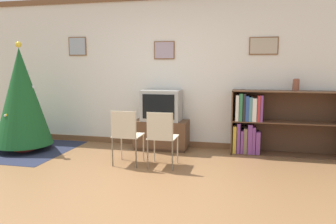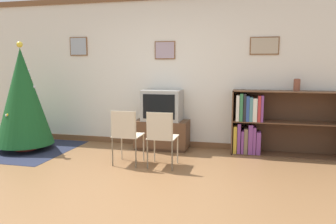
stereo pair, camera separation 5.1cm
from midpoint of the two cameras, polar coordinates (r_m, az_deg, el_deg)
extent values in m
plane|color=brown|center=(3.91, -9.61, -13.94)|extent=(24.00, 24.00, 0.00)
cube|color=silver|center=(5.95, -0.78, 7.02)|extent=(8.94, 0.08, 2.70)
cube|color=brown|center=(6.06, -0.88, -5.37)|extent=(8.94, 0.03, 0.10)
cube|color=brown|center=(6.53, -15.70, 10.95)|extent=(0.36, 0.02, 0.35)
cube|color=#9EA8B2|center=(6.51, -15.75, 10.95)|extent=(0.32, 0.01, 0.31)
cube|color=brown|center=(5.90, -0.89, 10.71)|extent=(0.37, 0.02, 0.32)
cube|color=#A893A3|center=(5.89, -0.92, 10.71)|extent=(0.34, 0.01, 0.28)
cube|color=brown|center=(5.74, 16.07, 11.01)|extent=(0.47, 0.02, 0.29)
cube|color=tan|center=(5.72, 16.08, 11.02)|extent=(0.43, 0.01, 0.26)
cube|color=#23283D|center=(6.27, -23.86, -6.06)|extent=(1.54, 1.66, 0.01)
cylinder|color=maroon|center=(6.25, -23.89, -5.58)|extent=(0.36, 0.36, 0.10)
cone|color=#195123|center=(6.12, -24.35, 2.43)|extent=(0.96, 0.96, 1.65)
sphere|color=yellow|center=(6.10, -24.84, 10.63)|extent=(0.10, 0.10, 0.10)
sphere|color=silver|center=(6.06, -22.73, 4.03)|extent=(0.06, 0.06, 0.06)
sphere|color=red|center=(6.51, -25.82, -1.97)|extent=(0.06, 0.06, 0.06)
sphere|color=red|center=(6.21, -24.77, 6.39)|extent=(0.05, 0.05, 0.05)
sphere|color=gold|center=(5.96, -26.53, -0.49)|extent=(0.04, 0.04, 0.04)
sphere|color=silver|center=(6.17, -23.99, 6.86)|extent=(0.06, 0.06, 0.06)
sphere|color=silver|center=(5.98, -26.69, -0.57)|extent=(0.05, 0.05, 0.05)
sphere|color=silver|center=(6.10, -23.58, 6.67)|extent=(0.05, 0.05, 0.05)
cube|color=#412A1A|center=(5.83, -1.36, -6.16)|extent=(0.89, 0.44, 0.05)
cube|color=brown|center=(5.77, -1.37, -3.71)|extent=(0.92, 0.46, 0.46)
cube|color=#9E9E99|center=(5.69, -1.38, 1.19)|extent=(0.67, 0.44, 0.53)
cube|color=black|center=(5.48, -1.97, 0.91)|extent=(0.55, 0.01, 0.42)
cube|color=beige|center=(4.91, -7.25, -4.05)|extent=(0.40, 0.40, 0.02)
cube|color=beige|center=(4.70, -8.11, -2.17)|extent=(0.35, 0.01, 0.38)
cylinder|color=beige|center=(5.19, -8.38, -5.91)|extent=(0.02, 0.02, 0.42)
cylinder|color=beige|center=(5.07, -4.58, -6.18)|extent=(0.02, 0.02, 0.42)
cylinder|color=beige|center=(4.87, -9.95, -6.89)|extent=(0.02, 0.02, 0.42)
cylinder|color=beige|center=(4.74, -5.91, -7.21)|extent=(0.02, 0.02, 0.42)
cylinder|color=beige|center=(4.82, -10.00, -4.62)|extent=(0.02, 0.02, 0.82)
cylinder|color=beige|center=(4.69, -5.94, -4.89)|extent=(0.02, 0.02, 0.82)
cube|color=beige|center=(4.76, -1.19, -4.39)|extent=(0.40, 0.40, 0.02)
cube|color=beige|center=(4.54, -1.80, -2.46)|extent=(0.35, 0.01, 0.38)
cylinder|color=beige|center=(5.02, -2.67, -6.30)|extent=(0.02, 0.02, 0.42)
cylinder|color=beige|center=(4.94, 1.38, -6.55)|extent=(0.02, 0.02, 0.42)
cylinder|color=beige|center=(4.69, -3.88, -7.36)|extent=(0.02, 0.02, 0.42)
cylinder|color=beige|center=(4.60, 0.45, -7.65)|extent=(0.02, 0.02, 0.42)
cylinder|color=beige|center=(4.64, -3.90, -5.01)|extent=(0.02, 0.02, 0.82)
cylinder|color=beige|center=(4.55, 0.46, -5.26)|extent=(0.02, 0.02, 0.82)
cube|color=brown|center=(5.61, 10.85, -1.61)|extent=(0.02, 0.36, 1.06)
cube|color=brown|center=(5.58, 19.95, 3.39)|extent=(1.76, 0.36, 0.02)
cube|color=brown|center=(5.76, 19.45, -6.99)|extent=(1.76, 0.36, 0.02)
cube|color=brown|center=(5.64, 19.70, -1.67)|extent=(1.72, 0.36, 0.02)
cube|color=#492F1E|center=(5.82, 19.50, -1.59)|extent=(1.76, 0.01, 1.06)
cube|color=gold|center=(5.64, 11.30, -4.54)|extent=(0.06, 0.30, 0.45)
cube|color=#7A3D7F|center=(5.60, 11.93, -4.40)|extent=(0.05, 0.22, 0.50)
cube|color=#7A3D7F|center=(5.64, 12.51, -4.94)|extent=(0.04, 0.29, 0.38)
cube|color=#756047|center=(5.64, 13.07, -4.76)|extent=(0.06, 0.29, 0.42)
cube|color=#7A3D7F|center=(5.61, 13.82, -4.48)|extent=(0.07, 0.26, 0.49)
cube|color=#7A3D7F|center=(5.64, 14.45, -4.66)|extent=(0.05, 0.30, 0.44)
cube|color=#7A3D7F|center=(5.61, 15.12, -5.14)|extent=(0.07, 0.21, 0.37)
cube|color=silver|center=(5.54, 11.73, 0.77)|extent=(0.05, 0.28, 0.42)
cube|color=#337547|center=(5.53, 12.33, 0.89)|extent=(0.05, 0.27, 0.45)
cube|color=#232328|center=(5.51, 12.88, 0.84)|extent=(0.04, 0.23, 0.45)
cube|color=#2D4C93|center=(5.53, 13.38, 0.66)|extent=(0.05, 0.27, 0.41)
cube|color=teal|center=(5.54, 13.92, 0.56)|extent=(0.05, 0.29, 0.39)
cube|color=silver|center=(5.54, 14.55, 0.45)|extent=(0.07, 0.27, 0.38)
cube|color=#B73333|center=(5.52, 15.23, 0.64)|extent=(0.05, 0.24, 0.42)
cube|color=#7A3D7F|center=(5.51, 15.72, 0.62)|extent=(0.04, 0.21, 0.43)
cylinder|color=brown|center=(5.63, 21.15, 4.40)|extent=(0.10, 0.10, 0.18)
torus|color=brown|center=(5.63, 21.20, 5.34)|extent=(0.09, 0.09, 0.02)
camera|label=1|loc=(0.03, -90.30, -0.04)|focal=35.00mm
camera|label=2|loc=(0.03, 89.70, 0.04)|focal=35.00mm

